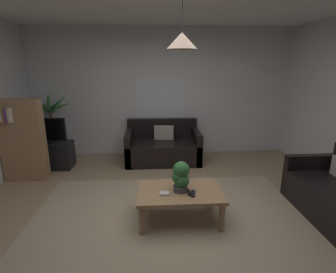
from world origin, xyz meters
name	(u,v)px	position (x,y,z in m)	size (l,w,h in m)	color
floor	(169,222)	(0.00, 0.00, -0.01)	(5.52, 5.40, 0.02)	#9E8466
rug	(171,231)	(0.00, -0.20, 0.00)	(3.59, 2.97, 0.01)	tan
wall_back	(161,93)	(0.00, 2.73, 1.34)	(5.64, 0.06, 2.69)	silver
window_pane	(159,99)	(-0.03, 2.70, 1.21)	(1.01, 0.01, 0.93)	white
couch_under_window	(163,148)	(0.01, 2.20, 0.27)	(1.49, 0.87, 0.82)	black
coffee_table	(180,195)	(0.13, 0.04, 0.35)	(1.07, 0.67, 0.41)	#A87F56
book_on_table_0	(165,194)	(-0.06, -0.05, 0.42)	(0.12, 0.09, 0.03)	beige
remote_on_table_0	(189,192)	(0.23, -0.03, 0.42)	(0.05, 0.16, 0.02)	black
remote_on_table_1	(193,194)	(0.28, -0.07, 0.42)	(0.05, 0.16, 0.02)	black
potted_plant_on_table	(181,176)	(0.14, 0.04, 0.61)	(0.22, 0.23, 0.38)	#4C4C51
tv_stand	(48,155)	(-2.21, 1.95, 0.25)	(0.90, 0.44, 0.50)	black
tv	(45,131)	(-2.21, 1.93, 0.75)	(0.77, 0.16, 0.48)	black
potted_palm_corner	(52,129)	(-2.25, 2.42, 0.65)	(0.80, 0.81, 1.44)	beige
bookshelf_corner	(22,140)	(-2.39, 1.44, 0.72)	(0.70, 0.31, 1.40)	#A87F56
pendant_lamp	(182,41)	(0.13, 0.04, 2.19)	(0.34, 0.34, 0.58)	black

